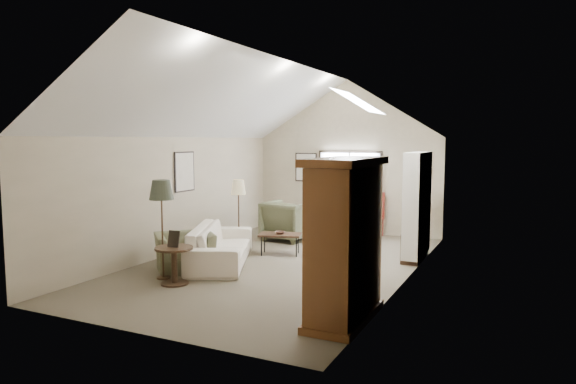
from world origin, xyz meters
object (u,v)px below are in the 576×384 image
at_px(armchair_near, 185,251).
at_px(side_chair, 373,214).
at_px(sofa, 221,245).
at_px(side_table, 174,266).
at_px(armoire, 345,240).
at_px(coffee_table, 280,244).
at_px(armchair_far, 287,220).

height_order(armchair_near, side_chair, side_chair).
xyz_separation_m(sofa, side_chair, (1.91, 4.10, 0.19)).
relative_size(armchair_near, side_table, 1.65).
bearing_deg(armoire, coffee_table, 128.64).
height_order(sofa, coffee_table, sofa).
height_order(armoire, armchair_near, armoire).
bearing_deg(sofa, armchair_far, -27.81).
distance_m(armoire, coffee_table, 4.18).
bearing_deg(side_chair, sofa, -94.23).
relative_size(armoire, coffee_table, 2.49).
bearing_deg(armchair_far, sofa, 90.58).
xyz_separation_m(armoire, sofa, (-3.28, 2.00, -0.73)).
bearing_deg(side_table, sofa, 93.58).
height_order(armoire, side_table, armoire).
bearing_deg(side_chair, armchair_near, -94.61).
bearing_deg(coffee_table, side_chair, 67.77).
distance_m(armoire, side_table, 3.30).
height_order(armchair_far, side_chair, side_chair).
distance_m(coffee_table, side_table, 2.86).
relative_size(sofa, side_table, 3.99).
relative_size(sofa, armchair_near, 2.42).
relative_size(armchair_far, side_chair, 0.94).
relative_size(armchair_near, side_chair, 0.94).
distance_m(armoire, armchair_near, 3.94).
distance_m(armchair_near, armchair_far, 3.45).
distance_m(armoire, armchair_far, 5.68).
distance_m(armchair_near, coffee_table, 2.17).
xyz_separation_m(armchair_far, side_chair, (1.74, 1.38, 0.08)).
bearing_deg(armchair_near, coffee_table, 14.77).
relative_size(armoire, armchair_near, 2.08).
xyz_separation_m(armchair_far, coffee_table, (0.55, -1.52, -0.26)).
distance_m(sofa, side_table, 1.60).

